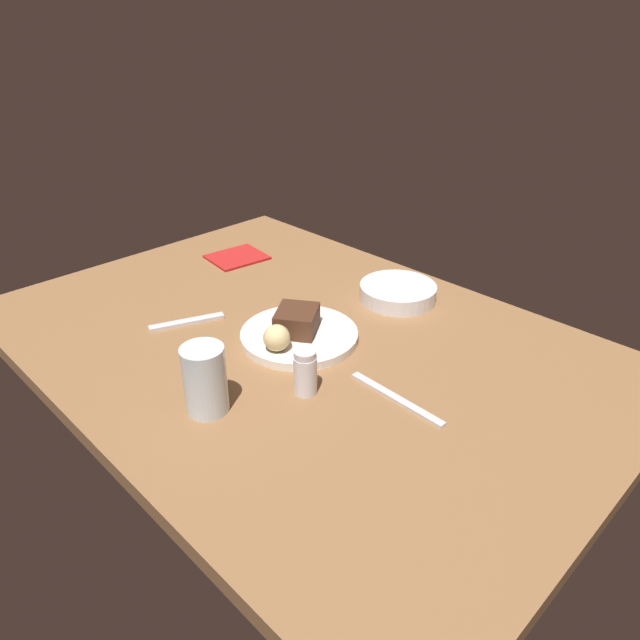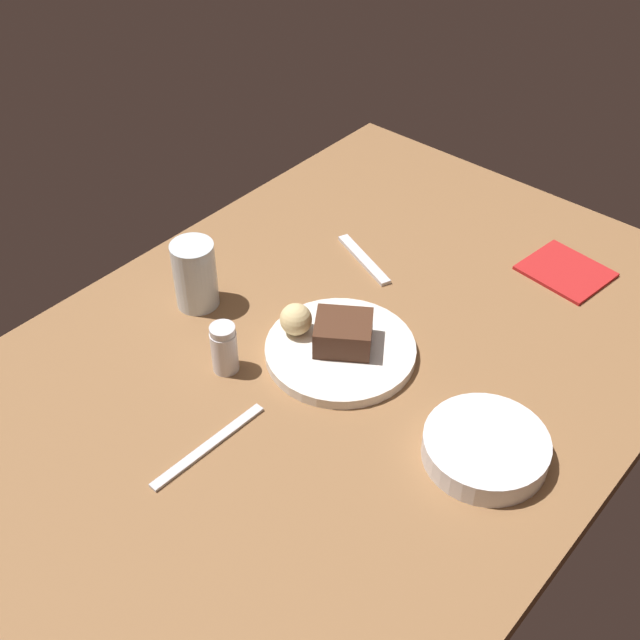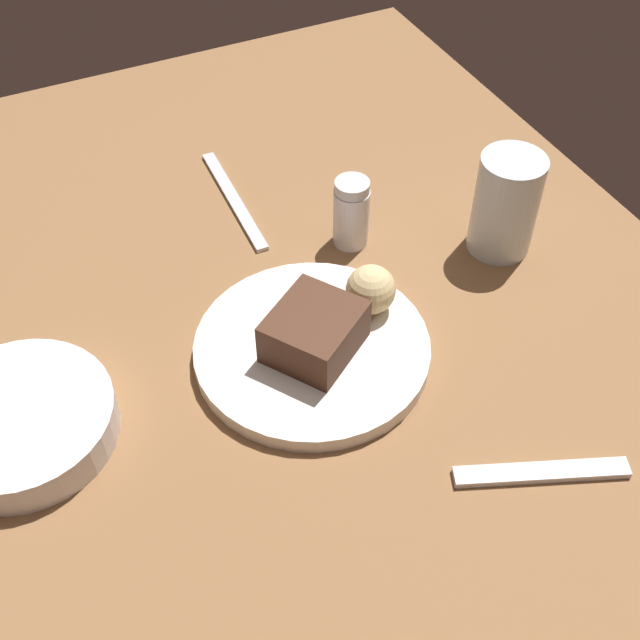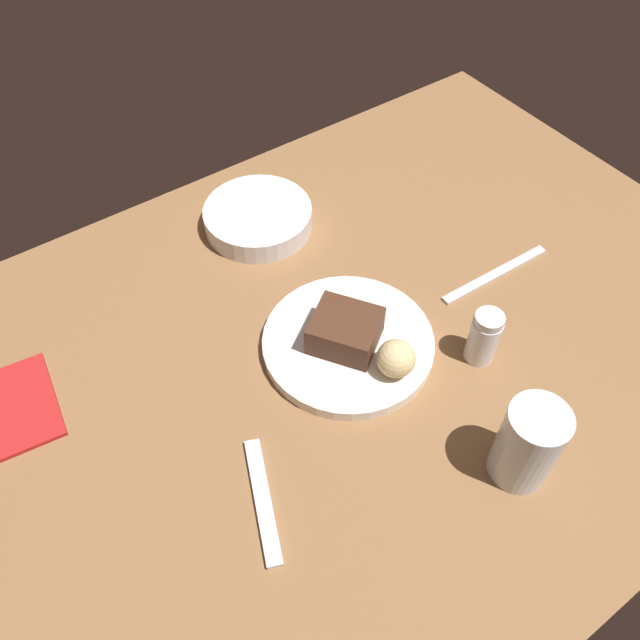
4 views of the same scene
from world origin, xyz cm
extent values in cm
cube|color=brown|center=(0.00, 0.00, 1.50)|extent=(120.00, 84.00, 3.00)
cylinder|color=white|center=(-0.58, 0.31, 3.84)|extent=(22.53, 22.53, 1.68)
cube|color=#472819|center=(-0.26, -0.31, 6.92)|extent=(10.86, 11.09, 4.47)
sphere|color=#DBC184|center=(-2.45, 7.18, 7.13)|extent=(4.90, 4.90, 4.90)
cylinder|color=silver|center=(-13.77, 10.85, 6.41)|extent=(3.90, 3.90, 6.81)
cylinder|color=silver|center=(-13.77, 10.85, 10.41)|extent=(3.70, 3.70, 1.20)
cylinder|color=silver|center=(-6.18, 25.04, 8.67)|extent=(6.84, 6.84, 11.35)
cylinder|color=silver|center=(-3.17, -26.72, 4.71)|extent=(16.53, 16.53, 3.42)
cube|color=silver|center=(19.91, 11.83, 3.35)|extent=(7.22, 14.60, 0.70)
cube|color=silver|center=(-25.77, 1.80, 3.25)|extent=(19.04, 2.01, 0.50)
camera|label=1|loc=(-71.55, 64.64, 60.42)|focal=32.67mm
camera|label=2|loc=(-69.02, -55.11, 86.46)|focal=45.43mm
camera|label=3|loc=(45.64, -21.24, 62.34)|focal=45.60mm
camera|label=4|loc=(31.66, 39.77, 71.69)|focal=36.32mm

